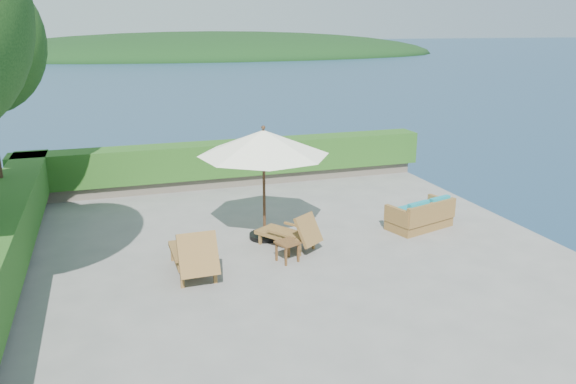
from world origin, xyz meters
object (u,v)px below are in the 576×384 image
object	(u,v)px
side_table	(287,245)
wicker_loveseat	(421,216)
patio_umbrella	(263,144)
lounge_right	(291,233)
lounge_left	(194,254)

from	to	relation	value
side_table	wicker_loveseat	xyz separation A→B (m)	(3.70, 0.90, -0.06)
patio_umbrella	wicker_loveseat	distance (m)	4.28
lounge_right	patio_umbrella	bearing A→B (deg)	83.07
lounge_left	lounge_right	size ratio (longest dim) A/B	1.16
patio_umbrella	side_table	world-z (taller)	patio_umbrella
lounge_right	wicker_loveseat	size ratio (longest dim) A/B	0.89
lounge_left	lounge_right	world-z (taller)	lounge_left
patio_umbrella	side_table	size ratio (longest dim) A/B	6.51
patio_umbrella	lounge_left	size ratio (longest dim) A/B	1.90
patio_umbrella	side_table	xyz separation A→B (m)	(0.09, -1.44, -1.87)
patio_umbrella	lounge_right	distance (m)	2.07
patio_umbrella	wicker_loveseat	xyz separation A→B (m)	(3.79, -0.54, -1.93)
side_table	wicker_loveseat	distance (m)	3.81
lounge_left	lounge_right	xyz separation A→B (m)	(2.26, 0.72, -0.08)
lounge_right	side_table	xyz separation A→B (m)	(-0.31, -0.67, 0.01)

